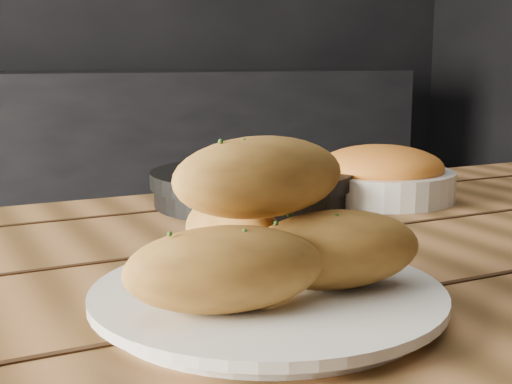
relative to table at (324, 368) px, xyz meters
The scene contains 6 objects.
counter 1.94m from the table, 89.39° to the left, with size 2.80×0.60×0.90m, color black.
table is the anchor object (origin of this frame).
plate 0.18m from the table, 141.01° to the right, with size 0.27×0.27×0.02m.
bread_rolls 0.22m from the table, 141.33° to the right, with size 0.25×0.20×0.12m.
skillet 0.32m from the table, 76.83° to the left, with size 0.40×0.27×0.05m.
bowl 0.37m from the table, 44.88° to the left, with size 0.20×0.20×0.08m.
Camera 1 is at (-0.37, -0.79, 0.94)m, focal length 50.00 mm.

